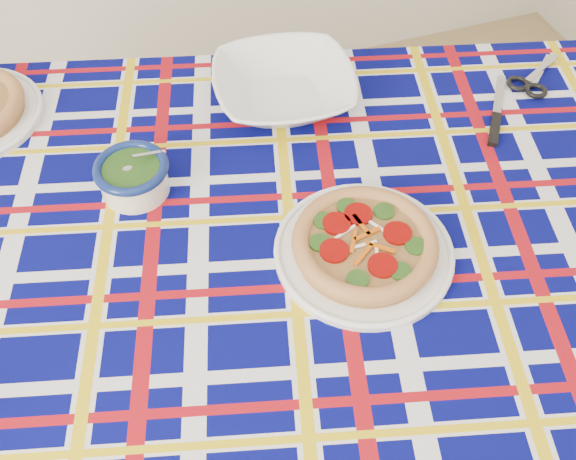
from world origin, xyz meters
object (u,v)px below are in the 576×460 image
object	(u,v)px
main_focaccia_plate	(365,244)
pesto_bowl	(133,175)
serving_bowl	(284,88)
dining_table	(247,269)

from	to	relation	value
main_focaccia_plate	pesto_bowl	xyz separation A→B (m)	(-0.33, 0.27, 0.01)
pesto_bowl	main_focaccia_plate	bearing A→B (deg)	-38.88
pesto_bowl	serving_bowl	bearing A→B (deg)	23.98
dining_table	main_focaccia_plate	distance (m)	0.23
dining_table	serving_bowl	distance (m)	0.39
serving_bowl	dining_table	bearing A→B (deg)	-118.90
serving_bowl	main_focaccia_plate	bearing A→B (deg)	-90.00
main_focaccia_plate	serving_bowl	size ratio (longest dim) A/B	1.08
dining_table	serving_bowl	xyz separation A→B (m)	(0.18, 0.32, 0.12)
pesto_bowl	dining_table	bearing A→B (deg)	-49.47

